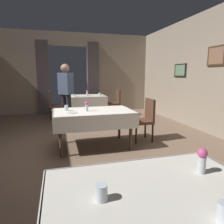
{
  "coord_description": "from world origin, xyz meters",
  "views": [
    {
      "loc": [
        -0.45,
        -3.81,
        1.45
      ],
      "look_at": [
        0.59,
        0.05,
        0.71
      ],
      "focal_mm": 32.44,
      "sensor_mm": 36.0,
      "label": 1
    }
  ],
  "objects_px": {
    "flower_vase_near": "(202,160)",
    "glass_far_c": "(100,94)",
    "flower_vase_mid": "(87,106)",
    "chair_mid_right": "(145,118)",
    "chair_far_right": "(115,101)",
    "chair_far_left": "(53,104)",
    "dining_table_near": "(158,208)",
    "glass_mid_c": "(66,108)",
    "dining_table_far": "(85,99)",
    "dining_table_mid": "(93,115)",
    "glass_far_d": "(73,94)",
    "glass_near_b": "(101,192)",
    "flower_vase_far": "(87,93)",
    "plate_mid_b": "(71,113)",
    "person_waiter_by_doorway": "(66,91)",
    "plate_far_b": "(76,97)"
  },
  "relations": [
    {
      "from": "dining_table_far",
      "to": "plate_far_b",
      "type": "height_order",
      "value": "plate_far_b"
    },
    {
      "from": "plate_mid_b",
      "to": "plate_far_b",
      "type": "xyz_separation_m",
      "value": [
        0.34,
        2.77,
        0.0
      ]
    },
    {
      "from": "dining_table_near",
      "to": "glass_far_c",
      "type": "bearing_deg",
      "value": 81.79
    },
    {
      "from": "chair_far_right",
      "to": "plate_far_b",
      "type": "bearing_deg",
      "value": -166.6
    },
    {
      "from": "chair_mid_right",
      "to": "plate_far_b",
      "type": "height_order",
      "value": "chair_mid_right"
    },
    {
      "from": "flower_vase_far",
      "to": "glass_far_d",
      "type": "xyz_separation_m",
      "value": [
        -0.46,
        0.02,
        -0.05
      ]
    },
    {
      "from": "dining_table_mid",
      "to": "person_waiter_by_doorway",
      "type": "height_order",
      "value": "person_waiter_by_doorway"
    },
    {
      "from": "flower_vase_mid",
      "to": "dining_table_near",
      "type": "bearing_deg",
      "value": -89.52
    },
    {
      "from": "flower_vase_mid",
      "to": "chair_mid_right",
      "type": "bearing_deg",
      "value": 7.14
    },
    {
      "from": "flower_vase_near",
      "to": "glass_far_c",
      "type": "xyz_separation_m",
      "value": [
        0.41,
        5.57,
        -0.05
      ]
    },
    {
      "from": "dining_table_mid",
      "to": "glass_mid_c",
      "type": "distance_m",
      "value": 0.55
    },
    {
      "from": "dining_table_near",
      "to": "glass_near_b",
      "type": "relative_size",
      "value": 14.63
    },
    {
      "from": "flower_vase_near",
      "to": "plate_far_b",
      "type": "xyz_separation_m",
      "value": [
        -0.41,
        5.39,
        -0.09
      ]
    },
    {
      "from": "chair_far_left",
      "to": "flower_vase_near",
      "type": "height_order",
      "value": "flower_vase_near"
    },
    {
      "from": "chair_mid_right",
      "to": "person_waiter_by_doorway",
      "type": "relative_size",
      "value": 0.54
    },
    {
      "from": "dining_table_far",
      "to": "flower_vase_mid",
      "type": "height_order",
      "value": "flower_vase_mid"
    },
    {
      "from": "dining_table_near",
      "to": "glass_near_b",
      "type": "height_order",
      "value": "glass_near_b"
    },
    {
      "from": "chair_far_right",
      "to": "plate_far_b",
      "type": "distance_m",
      "value": 1.46
    },
    {
      "from": "glass_far_c",
      "to": "plate_mid_b",
      "type": "bearing_deg",
      "value": -111.38
    },
    {
      "from": "glass_mid_c",
      "to": "person_waiter_by_doorway",
      "type": "distance_m",
      "value": 1.36
    },
    {
      "from": "chair_far_left",
      "to": "plate_far_b",
      "type": "relative_size",
      "value": 5.1
    },
    {
      "from": "flower_vase_near",
      "to": "plate_far_b",
      "type": "distance_m",
      "value": 5.41
    },
    {
      "from": "dining_table_far",
      "to": "glass_far_c",
      "type": "distance_m",
      "value": 0.52
    },
    {
      "from": "flower_vase_near",
      "to": "glass_far_c",
      "type": "relative_size",
      "value": 1.82
    },
    {
      "from": "dining_table_near",
      "to": "flower_vase_mid",
      "type": "distance_m",
      "value": 2.87
    },
    {
      "from": "chair_far_right",
      "to": "flower_vase_near",
      "type": "height_order",
      "value": "flower_vase_near"
    },
    {
      "from": "dining_table_near",
      "to": "chair_far_left",
      "type": "bearing_deg",
      "value": 96.83
    },
    {
      "from": "dining_table_mid",
      "to": "chair_far_right",
      "type": "distance_m",
      "value": 3.23
    },
    {
      "from": "dining_table_near",
      "to": "chair_far_right",
      "type": "bearing_deg",
      "value": 76.49
    },
    {
      "from": "glass_near_b",
      "to": "plate_far_b",
      "type": "height_order",
      "value": "glass_near_b"
    },
    {
      "from": "glass_near_b",
      "to": "glass_far_c",
      "type": "relative_size",
      "value": 0.91
    },
    {
      "from": "flower_vase_mid",
      "to": "flower_vase_far",
      "type": "xyz_separation_m",
      "value": [
        0.43,
        2.94,
        -0.0
      ]
    },
    {
      "from": "dining_table_near",
      "to": "plate_mid_b",
      "type": "height_order",
      "value": "plate_mid_b"
    },
    {
      "from": "dining_table_mid",
      "to": "glass_far_d",
      "type": "height_order",
      "value": "glass_far_d"
    },
    {
      "from": "chair_far_left",
      "to": "glass_mid_c",
      "type": "distance_m",
      "value": 2.85
    },
    {
      "from": "chair_mid_right",
      "to": "flower_vase_mid",
      "type": "bearing_deg",
      "value": -172.86
    },
    {
      "from": "dining_table_near",
      "to": "glass_mid_c",
      "type": "height_order",
      "value": "glass_mid_c"
    },
    {
      "from": "chair_far_right",
      "to": "plate_mid_b",
      "type": "relative_size",
      "value": 3.98
    },
    {
      "from": "dining_table_near",
      "to": "plate_mid_b",
      "type": "xyz_separation_m",
      "value": [
        -0.33,
        2.76,
        0.11
      ]
    },
    {
      "from": "dining_table_near",
      "to": "glass_near_b",
      "type": "bearing_deg",
      "value": 177.12
    },
    {
      "from": "chair_mid_right",
      "to": "glass_far_c",
      "type": "xyz_separation_m",
      "value": [
        -0.45,
        2.69,
        0.29
      ]
    },
    {
      "from": "chair_far_right",
      "to": "glass_far_c",
      "type": "bearing_deg",
      "value": -164.76
    },
    {
      "from": "dining_table_far",
      "to": "plate_far_b",
      "type": "distance_m",
      "value": 0.49
    },
    {
      "from": "flower_vase_far",
      "to": "glass_far_d",
      "type": "distance_m",
      "value": 0.46
    },
    {
      "from": "dining_table_mid",
      "to": "plate_far_b",
      "type": "height_order",
      "value": "plate_far_b"
    },
    {
      "from": "dining_table_near",
      "to": "glass_near_b",
      "type": "xyz_separation_m",
      "value": [
        -0.35,
        0.02,
        0.15
      ]
    },
    {
      "from": "dining_table_near",
      "to": "glass_far_d",
      "type": "height_order",
      "value": "glass_far_d"
    },
    {
      "from": "glass_mid_c",
      "to": "glass_far_d",
      "type": "distance_m",
      "value": 2.83
    },
    {
      "from": "dining_table_mid",
      "to": "glass_far_d",
      "type": "distance_m",
      "value": 2.92
    },
    {
      "from": "chair_far_left",
      "to": "chair_mid_right",
      "type": "bearing_deg",
      "value": -54.95
    }
  ]
}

